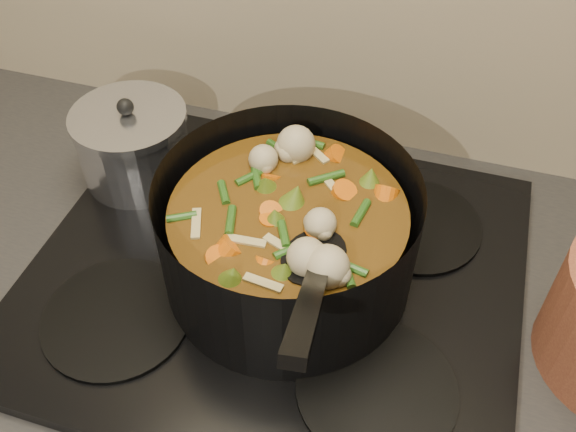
% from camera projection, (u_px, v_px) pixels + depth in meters
% --- Properties ---
extents(stovetop, '(0.62, 0.54, 0.03)m').
position_uv_depth(stovetop, '(276.00, 274.00, 0.84)').
color(stovetop, black).
rests_on(stovetop, counter).
extents(stockpot, '(0.33, 0.42, 0.23)m').
position_uv_depth(stockpot, '(288.00, 237.00, 0.77)').
color(stockpot, black).
rests_on(stockpot, stovetop).
extents(saucepan, '(0.16, 0.16, 0.13)m').
position_uv_depth(saucepan, '(134.00, 144.00, 0.92)').
color(saucepan, silver).
rests_on(saucepan, stovetop).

